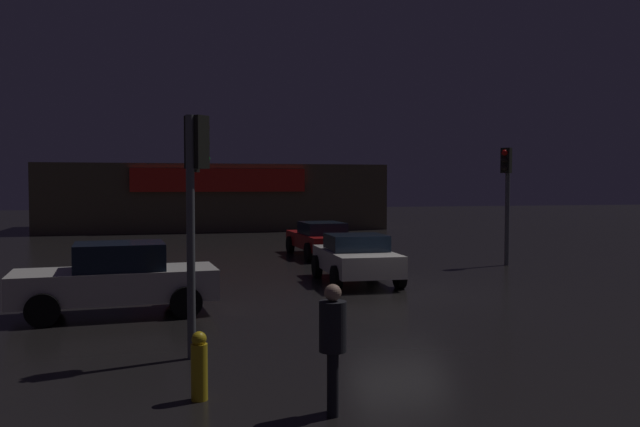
% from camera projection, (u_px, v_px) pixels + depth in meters
% --- Properties ---
extents(ground_plane, '(120.00, 120.00, 0.00)m').
position_uv_depth(ground_plane, '(399.00, 294.00, 16.74)').
color(ground_plane, black).
extents(store_building, '(20.71, 8.92, 4.04)m').
position_uv_depth(store_building, '(214.00, 197.00, 42.14)').
color(store_building, brown).
rests_on(store_building, ground).
extents(traffic_signal_main, '(0.43, 0.42, 3.96)m').
position_uv_depth(traffic_signal_main, '(195.00, 183.00, 10.56)').
color(traffic_signal_main, '#595B60').
rests_on(traffic_signal_main, ground).
extents(traffic_signal_cross_left, '(0.43, 0.41, 4.09)m').
position_uv_depth(traffic_signal_cross_left, '(507.00, 184.00, 22.54)').
color(traffic_signal_cross_left, '#595B60').
rests_on(traffic_signal_cross_left, ground).
extents(traffic_signal_cross_right, '(0.42, 0.42, 4.21)m').
position_uv_depth(traffic_signal_cross_right, '(193.00, 173.00, 20.46)').
color(traffic_signal_cross_right, '#595B60').
rests_on(traffic_signal_cross_right, ground).
extents(car_near, '(2.11, 3.90, 1.39)m').
position_uv_depth(car_near, '(356.00, 258.00, 18.74)').
color(car_near, silver).
rests_on(car_near, ground).
extents(car_far, '(2.02, 4.60, 1.36)m').
position_uv_depth(car_far, '(320.00, 238.00, 25.44)').
color(car_far, '#A51414').
rests_on(car_far, ground).
extents(car_crossing, '(4.37, 2.12, 1.57)m').
position_uv_depth(car_crossing, '(117.00, 278.00, 14.10)').
color(car_crossing, silver).
rests_on(car_crossing, ground).
extents(pedestrian, '(0.41, 0.41, 1.62)m').
position_uv_depth(pedestrian, '(333.00, 339.00, 7.99)').
color(pedestrian, black).
rests_on(pedestrian, ground).
extents(fire_hydrant, '(0.22, 0.22, 0.91)m').
position_uv_depth(fire_hydrant, '(199.00, 366.00, 8.55)').
color(fire_hydrant, gold).
rests_on(fire_hydrant, ground).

